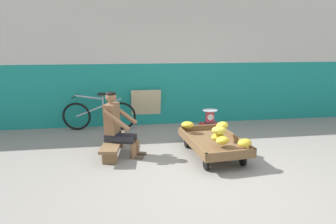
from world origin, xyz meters
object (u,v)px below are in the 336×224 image
(banana_cart, at_px, (213,143))
(bicycle_near_left, at_px, (99,115))
(plastic_crate, at_px, (209,130))
(sign_board, at_px, (146,107))
(shopping_bag, at_px, (227,140))
(low_bench, at_px, (113,144))
(weighing_scale, at_px, (210,116))
(vendor_seated, at_px, (117,124))

(banana_cart, distance_m, bicycle_near_left, 2.82)
(plastic_crate, bearing_deg, sign_board, 138.14)
(plastic_crate, xyz_separation_m, sign_board, (-1.25, 1.12, 0.29))
(shopping_bag, bearing_deg, plastic_crate, 110.32)
(banana_cart, distance_m, low_bench, 1.76)
(bicycle_near_left, bearing_deg, plastic_crate, -20.58)
(banana_cart, height_order, weighing_scale, weighing_scale)
(plastic_crate, height_order, bicycle_near_left, bicycle_near_left)
(vendor_seated, xyz_separation_m, sign_board, (0.63, 1.83, -0.13))
(banana_cart, xyz_separation_m, low_bench, (-1.73, 0.31, -0.04))
(vendor_seated, height_order, sign_board, vendor_seated)
(low_bench, relative_size, plastic_crate, 3.13)
(banana_cart, xyz_separation_m, vendor_seated, (-1.65, 0.28, 0.33))
(weighing_scale, bearing_deg, sign_board, 138.11)
(shopping_bag, bearing_deg, sign_board, 131.06)
(banana_cart, bearing_deg, low_bench, 169.96)
(banana_cart, bearing_deg, plastic_crate, 76.83)
(banana_cart, distance_m, plastic_crate, 1.03)
(vendor_seated, height_order, weighing_scale, vendor_seated)
(plastic_crate, bearing_deg, shopping_bag, -69.68)
(low_bench, distance_m, weighing_scale, 2.09)
(low_bench, xyz_separation_m, vendor_seated, (0.08, -0.03, 0.37))
(vendor_seated, bearing_deg, banana_cart, -9.56)
(vendor_seated, bearing_deg, sign_board, 70.97)
(banana_cart, relative_size, sign_board, 1.73)
(sign_board, bearing_deg, plastic_crate, -41.86)
(bicycle_near_left, bearing_deg, vendor_seated, -74.02)
(shopping_bag, bearing_deg, low_bench, -176.22)
(sign_board, distance_m, shopping_bag, 2.23)
(bicycle_near_left, bearing_deg, low_bench, -76.58)
(weighing_scale, relative_size, sign_board, 0.34)
(shopping_bag, bearing_deg, weighing_scale, 110.36)
(vendor_seated, distance_m, sign_board, 1.94)
(banana_cart, bearing_deg, shopping_bag, 45.90)
(banana_cart, height_order, sign_board, sign_board)
(bicycle_near_left, height_order, sign_board, sign_board)
(low_bench, distance_m, plastic_crate, 2.08)
(vendor_seated, bearing_deg, weighing_scale, 20.89)
(low_bench, distance_m, bicycle_near_left, 1.62)
(shopping_bag, bearing_deg, bicycle_near_left, 150.72)
(weighing_scale, height_order, sign_board, sign_board)
(low_bench, xyz_separation_m, weighing_scale, (1.96, 0.69, 0.25))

